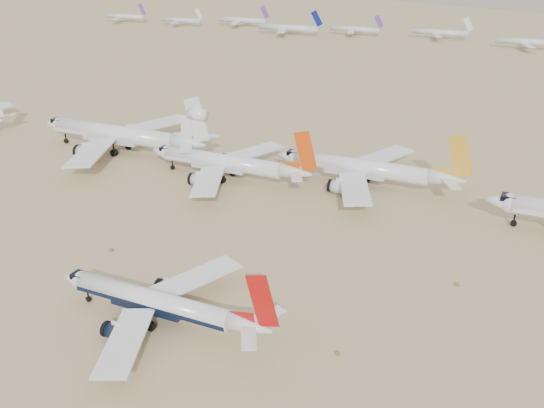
{
  "coord_description": "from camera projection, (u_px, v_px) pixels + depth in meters",
  "views": [
    {
      "loc": [
        47.84,
        -73.66,
        60.57
      ],
      "look_at": [
        -3.18,
        36.42,
        7.0
      ],
      "focal_mm": 40.0,
      "sensor_mm": 36.0,
      "label": 1
    }
  ],
  "objects": [
    {
      "name": "distant_storage_row",
      "position": [
        414.0,
        33.0,
        387.69
      ],
      "size": [
        473.3,
        64.6,
        15.96
      ],
      "color": "silver",
      "rests_on": "ground"
    },
    {
      "name": "row2_orange_tail",
      "position": [
        229.0,
        163.0,
        163.14
      ],
      "size": [
        46.93,
        45.91,
        16.74
      ],
      "color": "white",
      "rests_on": "ground"
    },
    {
      "name": "row2_white_trijet",
      "position": [
        124.0,
        135.0,
        182.86
      ],
      "size": [
        57.48,
        56.18,
        20.37
      ],
      "color": "white",
      "rests_on": "ground"
    },
    {
      "name": "ground",
      "position": [
        200.0,
        322.0,
        104.0
      ],
      "size": [
        7000.0,
        7000.0,
        0.0
      ],
      "primitive_type": "plane",
      "color": "#9C855A",
      "rests_on": "ground"
    },
    {
      "name": "desert_scrub",
      "position": [
        21.0,
        366.0,
        92.87
      ],
      "size": [
        261.14,
        121.67,
        0.67
      ],
      "color": "brown",
      "rests_on": "ground"
    },
    {
      "name": "row2_gold_tail",
      "position": [
        367.0,
        169.0,
        158.72
      ],
      "size": [
        49.03,
        47.96,
        17.46
      ],
      "color": "white",
      "rests_on": "ground"
    },
    {
      "name": "main_airliner",
      "position": [
        161.0,
        304.0,
        102.11
      ],
      "size": [
        40.58,
        39.64,
        14.32
      ],
      "color": "white",
      "rests_on": "ground"
    }
  ]
}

